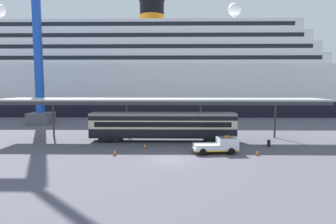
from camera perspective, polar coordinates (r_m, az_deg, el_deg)
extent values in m
plane|color=#54515D|center=(29.86, 0.43, -9.90)|extent=(400.00, 400.00, 0.00)
cube|color=black|center=(83.65, -10.41, 1.24)|extent=(122.43, 24.95, 4.05)
cube|color=white|center=(83.46, -10.49, 5.87)|extent=(122.43, 24.95, 9.46)
cube|color=white|center=(83.76, -10.56, 10.10)|extent=(112.64, 22.96, 2.88)
cube|color=black|center=(72.65, -12.38, 10.93)|extent=(107.74, 0.12, 1.04)
cube|color=white|center=(84.05, -10.60, 12.06)|extent=(108.13, 22.04, 2.88)
cube|color=black|center=(73.43, -12.34, 13.13)|extent=(103.43, 0.12, 1.04)
cube|color=white|center=(84.44, -10.63, 14.00)|extent=(103.63, 21.12, 2.88)
cube|color=black|center=(74.33, -12.30, 15.29)|extent=(99.12, 0.12, 1.04)
cube|color=white|center=(84.93, -10.67, 15.92)|extent=(99.12, 20.20, 2.88)
cube|color=black|center=(75.32, -12.27, 17.39)|extent=(94.81, 0.12, 1.04)
cylinder|color=black|center=(84.64, -3.34, 19.53)|extent=(7.00, 7.00, 7.19)
cylinder|color=orange|center=(84.30, -3.34, 18.58)|extent=(7.21, 7.21, 2.16)
cylinder|color=black|center=(85.71, -3.36, 22.12)|extent=(7.35, 7.35, 0.80)
cylinder|color=white|center=(85.83, 13.56, 17.76)|extent=(1.00, 1.00, 2.99)
sphere|color=white|center=(86.63, 13.61, 19.93)|extent=(3.74, 3.74, 3.74)
cube|color=#BDBDBD|center=(39.47, -1.04, 2.61)|extent=(45.30, 5.68, 0.25)
cube|color=#363636|center=(36.76, -1.18, 1.82)|extent=(45.30, 0.20, 0.50)
cylinder|color=#363636|center=(45.94, -22.62, -1.24)|extent=(0.28, 0.28, 5.85)
cylinder|color=#363636|center=(42.71, -8.54, -1.35)|extent=(0.28, 0.28, 5.85)
cylinder|color=#363636|center=(42.36, 6.76, -1.38)|extent=(0.28, 0.28, 5.85)
cylinder|color=#363636|center=(44.96, 21.28, -1.32)|extent=(0.28, 0.28, 5.85)
cube|color=black|center=(39.55, -1.05, -4.86)|extent=(20.57, 2.80, 0.40)
cube|color=black|center=(39.44, -1.05, -3.93)|extent=(20.57, 2.80, 0.90)
cube|color=beige|center=(39.29, -1.06, -2.42)|extent=(20.57, 2.80, 1.20)
cube|color=black|center=(37.93, -1.13, -2.63)|extent=(18.92, 0.08, 0.72)
cube|color=black|center=(39.18, -1.06, -1.12)|extent=(20.57, 2.80, 0.60)
cube|color=#9C9C9C|center=(39.13, -1.06, -0.42)|extent=(20.57, 2.69, 0.36)
cube|color=black|center=(40.55, -11.61, -5.29)|extent=(3.20, 2.35, 0.50)
cylinder|color=black|center=(39.64, -13.25, -5.61)|extent=(0.84, 0.12, 0.84)
cylinder|color=black|center=(39.24, -10.69, -5.68)|extent=(0.84, 0.12, 0.84)
cube|color=black|center=(40.07, 9.64, -5.39)|extent=(3.20, 2.35, 0.50)
cylinder|color=black|center=(38.80, 8.58, -5.77)|extent=(0.84, 0.12, 0.84)
cylinder|color=black|center=(39.08, 11.21, -5.73)|extent=(0.84, 0.12, 0.84)
cube|color=white|center=(33.15, 9.69, -7.41)|extent=(5.40, 2.58, 0.36)
cube|color=#F2B20C|center=(33.17, 9.69, -7.63)|extent=(5.40, 2.60, 0.12)
cube|color=white|center=(33.41, 12.14, -6.07)|extent=(2.49, 2.17, 1.10)
cube|color=#19232D|center=(33.34, 12.15, -5.48)|extent=(2.28, 2.07, 0.44)
cube|color=orange|center=(33.29, 12.16, -5.01)|extent=(0.58, 0.26, 0.16)
cube|color=white|center=(32.81, 7.94, -6.87)|extent=(3.11, 2.24, 0.36)
cylinder|color=black|center=(34.59, 11.93, -7.22)|extent=(0.82, 0.34, 0.80)
cylinder|color=black|center=(32.74, 13.00, -7.96)|extent=(0.82, 0.34, 0.80)
cylinder|color=black|center=(33.74, 6.49, -7.45)|extent=(0.82, 0.34, 0.80)
cylinder|color=black|center=(31.84, 7.25, -8.24)|extent=(0.82, 0.34, 0.80)
cube|color=black|center=(32.22, -11.00, -8.83)|extent=(0.36, 0.36, 0.04)
cone|color=#EA590F|center=(32.13, -11.01, -8.18)|extent=(0.30, 0.30, 0.71)
cylinder|color=white|center=(32.13, -11.01, -8.12)|extent=(0.17, 0.17, 0.10)
cube|color=black|center=(33.27, 17.97, -8.54)|extent=(0.36, 0.36, 0.04)
cone|color=#EA590F|center=(33.19, 17.99, -7.95)|extent=(0.30, 0.30, 0.66)
cylinder|color=white|center=(33.18, 17.99, -7.89)|extent=(0.17, 0.17, 0.09)
cube|color=black|center=(35.30, -4.83, -7.50)|extent=(0.36, 0.36, 0.04)
cone|color=#EA590F|center=(35.22, -4.83, -6.95)|extent=(0.30, 0.30, 0.65)
cylinder|color=white|center=(35.22, -4.83, -6.90)|extent=(0.17, 0.17, 0.09)
cube|color=#595960|center=(63.26, -24.79, -1.20)|extent=(4.40, 4.40, 2.40)
cube|color=blue|center=(64.30, -25.51, 16.74)|extent=(1.30, 1.30, 37.48)
cylinder|color=black|center=(38.47, 20.12, -6.24)|extent=(0.44, 0.44, 0.70)
sphere|color=black|center=(38.40, 20.14, -5.70)|extent=(0.48, 0.48, 0.48)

